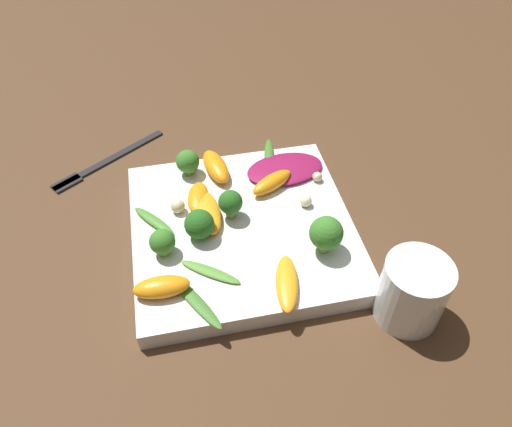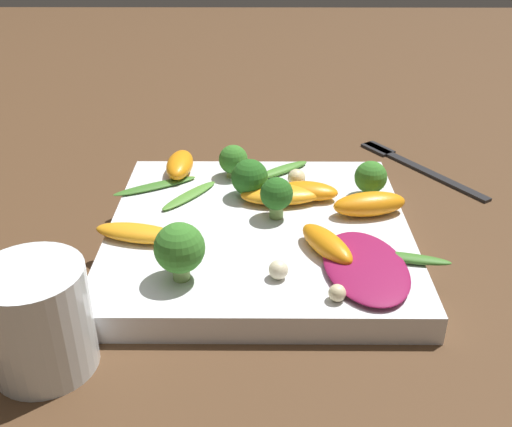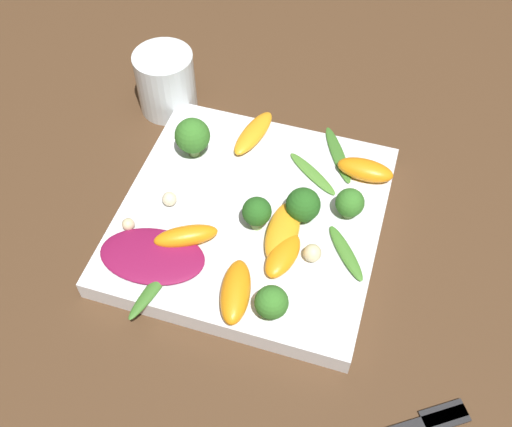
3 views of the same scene
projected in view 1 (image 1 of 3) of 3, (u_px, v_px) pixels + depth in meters
name	position (u px, v px, depth m)	size (l,w,h in m)	color
ground_plane	(243.00, 237.00, 0.65)	(2.40, 2.40, 0.00)	#4C331E
plate	(242.00, 230.00, 0.64)	(0.28, 0.28, 0.02)	white
drinking_glass	(412.00, 292.00, 0.54)	(0.07, 0.07, 0.08)	white
fork	(98.00, 165.00, 0.74)	(0.17, 0.12, 0.01)	#262628
radicchio_leaf_0	(285.00, 169.00, 0.70)	(0.12, 0.08, 0.01)	maroon
orange_segment_0	(162.00, 287.00, 0.55)	(0.06, 0.03, 0.02)	orange
orange_segment_1	(198.00, 198.00, 0.65)	(0.04, 0.06, 0.02)	orange
orange_segment_2	(216.00, 166.00, 0.69)	(0.04, 0.07, 0.02)	orange
orange_segment_3	(272.00, 182.00, 0.67)	(0.07, 0.05, 0.02)	orange
orange_segment_4	(287.00, 283.00, 0.56)	(0.04, 0.08, 0.01)	orange
orange_segment_5	(207.00, 212.00, 0.64)	(0.04, 0.08, 0.02)	orange
broccoli_floret_0	(188.00, 162.00, 0.69)	(0.03, 0.03, 0.04)	#7A9E51
broccoli_floret_1	(326.00, 234.00, 0.58)	(0.04, 0.04, 0.05)	#7A9E51
broccoli_floret_2	(230.00, 203.00, 0.62)	(0.03, 0.03, 0.04)	#7A9E51
broccoli_floret_3	(199.00, 224.00, 0.60)	(0.04, 0.04, 0.04)	#7A9E51
broccoli_floret_4	(162.00, 242.00, 0.59)	(0.03, 0.03, 0.04)	#84AD5B
arugula_sprig_0	(154.00, 221.00, 0.63)	(0.06, 0.07, 0.01)	#47842D
arugula_sprig_1	(196.00, 302.00, 0.55)	(0.06, 0.09, 0.00)	#3D7528
arugula_sprig_2	(210.00, 272.00, 0.58)	(0.07, 0.06, 0.00)	#518E33
arugula_sprig_3	(269.00, 156.00, 0.72)	(0.03, 0.08, 0.01)	#3D7528
macadamia_nut_0	(178.00, 206.00, 0.64)	(0.02, 0.02, 0.02)	beige
macadamia_nut_1	(317.00, 177.00, 0.68)	(0.01, 0.01, 0.01)	beige
macadamia_nut_2	(306.00, 201.00, 0.65)	(0.02, 0.02, 0.02)	beige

